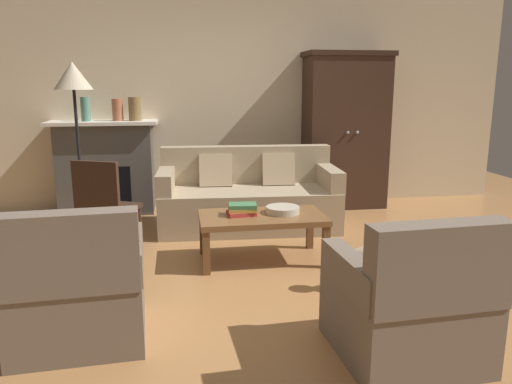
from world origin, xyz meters
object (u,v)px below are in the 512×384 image
object	(u,v)px
coffee_table	(262,221)
floor_lamp	(74,87)
couch	(248,198)
mantel_vase_terracotta	(118,110)
fireplace	(106,167)
side_chair_wooden	(104,202)
book_stack	(242,209)
armchair_near_right	(409,307)
dog	(369,260)
armoire	(345,131)
armchair_near_left	(79,292)
mantel_vase_bronze	(135,109)
mantel_vase_jade	(86,109)
fruit_bowl	(283,210)

from	to	relation	value
coffee_table	floor_lamp	bearing A→B (deg)	152.50
couch	mantel_vase_terracotta	xyz separation A→B (m)	(-1.43, 0.82, 0.93)
fireplace	side_chair_wooden	world-z (taller)	fireplace
book_stack	couch	bearing A→B (deg)	78.88
coffee_table	floor_lamp	distance (m)	2.21
armchair_near_right	dog	size ratio (longest dim) A/B	1.55
dog	book_stack	bearing A→B (deg)	136.85
armoire	dog	xyz separation A→B (m)	(-0.69, -2.62, -0.72)
coffee_table	armchair_near_left	xyz separation A→B (m)	(-1.34, -1.21, -0.05)
coffee_table	mantel_vase_bronze	world-z (taller)	mantel_vase_bronze
mantel_vase_terracotta	armchair_near_left	world-z (taller)	mantel_vase_terracotta
armchair_near_left	mantel_vase_terracotta	bearing A→B (deg)	91.02
book_stack	armchair_near_left	distance (m)	1.70
armchair_near_left	side_chair_wooden	bearing A→B (deg)	91.61
armchair_near_left	mantel_vase_jade	bearing A→B (deg)	97.61
book_stack	floor_lamp	world-z (taller)	floor_lamp
armchair_near_left	dog	world-z (taller)	armchair_near_left
mantel_vase_bronze	armchair_near_left	world-z (taller)	mantel_vase_bronze
fireplace	mantel_vase_terracotta	size ratio (longest dim) A/B	4.95
fireplace	floor_lamp	distance (m)	1.42
mantel_vase_terracotta	armchair_near_right	world-z (taller)	mantel_vase_terracotta
fruit_bowl	mantel_vase_bronze	size ratio (longest dim) A/B	1.09
couch	fruit_bowl	distance (m)	1.07
coffee_table	dog	world-z (taller)	coffee_table
armchair_near_right	dog	xyz separation A→B (m)	(0.13, 0.93, -0.07)
armoire	mantel_vase_jade	bearing A→B (deg)	178.90
mantel_vase_terracotta	side_chair_wooden	size ratio (longest dim) A/B	0.28
book_stack	dog	size ratio (longest dim) A/B	0.47
book_stack	mantel_vase_jade	xyz separation A→B (m)	(-1.58, 1.88, 0.79)
armoire	fruit_bowl	world-z (taller)	armoire
floor_lamp	side_chair_wooden	bearing A→B (deg)	-62.43
floor_lamp	fireplace	bearing A→B (deg)	84.78
mantel_vase_jade	fireplace	bearing A→B (deg)	5.69
fireplace	mantel_vase_jade	world-z (taller)	mantel_vase_jade
armoire	floor_lamp	xyz separation A→B (m)	(-3.05, -0.97, 0.55)
armoire	mantel_vase_jade	world-z (taller)	armoire
coffee_table	mantel_vase_jade	bearing A→B (deg)	132.69
coffee_table	mantel_vase_bronze	bearing A→B (deg)	122.12
armoire	side_chair_wooden	world-z (taller)	armoire
mantel_vase_jade	mantel_vase_terracotta	size ratio (longest dim) A/B	1.09
coffee_table	book_stack	bearing A→B (deg)	172.24
coffee_table	fruit_bowl	size ratio (longest dim) A/B	3.66
fireplace	couch	bearing A→B (deg)	-27.52
armoire	floor_lamp	bearing A→B (deg)	-162.30
mantel_vase_jade	armchair_near_right	size ratio (longest dim) A/B	0.32
couch	mantel_vase_bronze	world-z (taller)	mantel_vase_bronze
book_stack	mantel_vase_terracotta	size ratio (longest dim) A/B	1.05
fireplace	mantel_vase_terracotta	xyz separation A→B (m)	(0.18, -0.02, 0.68)
coffee_table	armchair_near_right	distance (m)	1.80
side_chair_wooden	floor_lamp	world-z (taller)	floor_lamp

